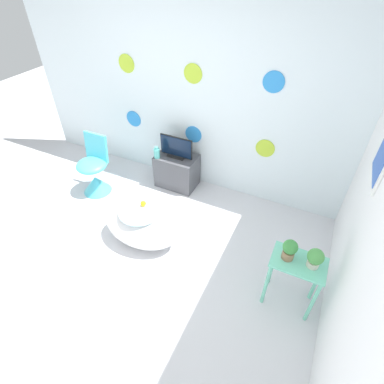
# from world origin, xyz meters

# --- Properties ---
(ground_plane) EXTENTS (12.00, 12.00, 0.00)m
(ground_plane) POSITION_xyz_m (0.00, 0.00, 0.00)
(ground_plane) COLOR silver
(wall_back_dotted) EXTENTS (4.87, 0.05, 2.60)m
(wall_back_dotted) POSITION_xyz_m (-0.00, 2.05, 1.30)
(wall_back_dotted) COLOR white
(wall_back_dotted) RESTS_ON ground_plane
(wall_right) EXTENTS (0.06, 3.03, 2.60)m
(wall_right) POSITION_xyz_m (1.95, 1.01, 1.30)
(wall_right) COLOR white
(wall_right) RESTS_ON ground_plane
(bathtub) EXTENTS (0.88, 0.57, 0.46)m
(bathtub) POSITION_xyz_m (-0.03, 0.74, 0.23)
(bathtub) COLOR white
(bathtub) RESTS_ON ground_plane
(rubber_duck) EXTENTS (0.06, 0.07, 0.07)m
(rubber_duck) POSITION_xyz_m (-0.02, 0.81, 0.49)
(rubber_duck) COLOR yellow
(rubber_duck) RESTS_ON bathtub
(chair) EXTENTS (0.39, 0.39, 0.80)m
(chair) POSITION_xyz_m (-1.07, 1.22, 0.27)
(chair) COLOR #4CC6DB
(chair) RESTS_ON ground_plane
(tv_cabinet) EXTENTS (0.54, 0.37, 0.46)m
(tv_cabinet) POSITION_xyz_m (-0.15, 1.81, 0.23)
(tv_cabinet) COLOR #4C4C51
(tv_cabinet) RESTS_ON ground_plane
(tv) EXTENTS (0.45, 0.12, 0.29)m
(tv) POSITION_xyz_m (-0.15, 1.81, 0.59)
(tv) COLOR black
(tv) RESTS_ON tv_cabinet
(vase) EXTENTS (0.08, 0.08, 0.16)m
(vase) POSITION_xyz_m (-0.37, 1.68, 0.53)
(vase) COLOR #51B2AD
(vase) RESTS_ON tv_cabinet
(side_table) EXTENTS (0.45, 0.29, 0.58)m
(side_table) POSITION_xyz_m (1.61, 0.68, 0.45)
(side_table) COLOR #72D8B7
(side_table) RESTS_ON ground_plane
(potted_plant_left) EXTENTS (0.12, 0.12, 0.20)m
(potted_plant_left) POSITION_xyz_m (1.51, 0.68, 0.69)
(potted_plant_left) COLOR #8C6B4C
(potted_plant_left) RESTS_ON side_table
(potted_plant_right) EXTENTS (0.13, 0.13, 0.18)m
(potted_plant_right) POSITION_xyz_m (1.72, 0.68, 0.68)
(potted_plant_right) COLOR beige
(potted_plant_right) RESTS_ON side_table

